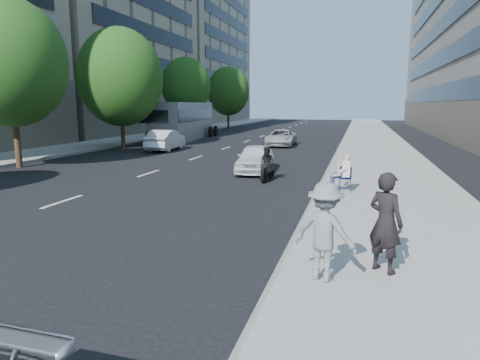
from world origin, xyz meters
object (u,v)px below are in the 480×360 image
(jogger, at_px, (325,232))
(motorcycle, at_px, (268,165))
(seated_protester, at_px, (342,171))
(bus, at_px, (184,121))
(white_sedan_near, at_px, (255,158))
(white_sedan_mid, at_px, (165,140))
(white_sedan_far, at_px, (281,138))
(pedestrian_woman, at_px, (386,222))

(jogger, relative_size, motorcycle, 0.84)
(seated_protester, xyz_separation_m, bus, (-14.73, 20.89, 0.76))
(motorcycle, bearing_deg, white_sedan_near, 121.67)
(white_sedan_mid, xyz_separation_m, motorcycle, (9.21, -9.66, -0.08))
(white_sedan_mid, bearing_deg, white_sedan_far, -148.35)
(white_sedan_mid, relative_size, motorcycle, 2.12)
(white_sedan_far, relative_size, bus, 0.36)
(white_sedan_mid, relative_size, bus, 0.35)
(white_sedan_near, relative_size, white_sedan_mid, 0.88)
(pedestrian_woman, bearing_deg, jogger, 70.26)
(seated_protester, bearing_deg, jogger, -89.92)
(seated_protester, xyz_separation_m, white_sedan_mid, (-12.33, 11.83, -0.16))
(seated_protester, bearing_deg, motorcycle, 145.14)
(seated_protester, xyz_separation_m, motorcycle, (-3.12, 2.18, -0.24))
(motorcycle, bearing_deg, seated_protester, -29.73)
(jogger, bearing_deg, motorcycle, -54.84)
(pedestrian_woman, bearing_deg, bus, -23.55)
(pedestrian_woman, distance_m, bus, 32.30)
(jogger, distance_m, white_sedan_near, 12.84)
(pedestrian_woman, height_order, white_sedan_far, pedestrian_woman)
(pedestrian_woman, distance_m, white_sedan_mid, 23.33)
(seated_protester, height_order, white_sedan_near, seated_protester)
(bus, bearing_deg, white_sedan_near, -64.47)
(jogger, bearing_deg, white_sedan_mid, -40.08)
(white_sedan_mid, distance_m, white_sedan_far, 8.89)
(seated_protester, height_order, motorcycle, seated_protester)
(jogger, xyz_separation_m, white_sedan_mid, (-12.34, 19.79, -0.30))
(white_sedan_far, bearing_deg, motorcycle, -84.90)
(seated_protester, xyz_separation_m, white_sedan_near, (-4.13, 4.19, -0.22))
(seated_protester, bearing_deg, white_sedan_mid, 136.18)
(pedestrian_woman, bearing_deg, white_sedan_mid, -17.83)
(white_sedan_far, height_order, motorcycle, motorcycle)
(white_sedan_mid, height_order, bus, bus)
(jogger, bearing_deg, white_sedan_near, -53.21)
(seated_protester, xyz_separation_m, white_sedan_far, (-5.23, 17.17, -0.26))
(jogger, xyz_separation_m, bus, (-14.74, 28.85, 0.63))
(seated_protester, bearing_deg, white_sedan_near, 134.58)
(pedestrian_woman, bearing_deg, motorcycle, -29.10)
(seated_protester, distance_m, jogger, 7.96)
(white_sedan_mid, distance_m, motorcycle, 13.34)
(jogger, xyz_separation_m, pedestrian_woman, (1.02, 0.66, 0.06))
(motorcycle, bearing_deg, white_sedan_mid, 138.77)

